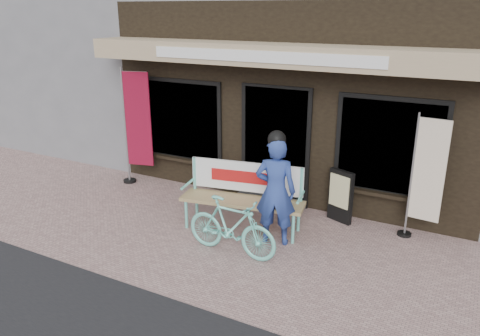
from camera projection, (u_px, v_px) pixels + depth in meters
The scene contains 9 objects.
ground at pixel (221, 246), 7.21m from camera, with size 70.00×70.00×0.00m, color tan.
storefront at pixel (332, 31), 10.39m from camera, with size 7.00×6.77×6.00m.
neighbor_left_near at pixel (73, 18), 14.54m from camera, with size 10.00×7.00×6.40m, color slate.
bench at pixel (244, 191), 7.64m from camera, with size 2.07×0.86×1.09m.
person at pixel (276, 189), 7.05m from camera, with size 0.70×0.56×1.80m.
bicycle at pixel (231, 227), 6.84m from camera, with size 0.41×1.47×0.88m, color #6FD9C7.
nobori_red at pixel (136, 126), 9.41m from camera, with size 0.71×0.32×2.39m.
nobori_cream at pixel (425, 177), 7.10m from camera, with size 0.60×0.24×2.02m.
menu_stand at pixel (340, 196), 7.90m from camera, with size 0.46×0.25×0.92m.
Camera 1 is at (3.27, -5.55, 3.47)m, focal length 35.00 mm.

